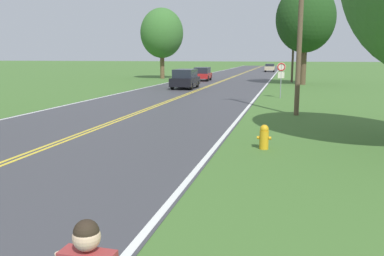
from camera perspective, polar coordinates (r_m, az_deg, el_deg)
fire_hydrant at (r=13.09m, az=10.09°, el=-1.21°), size 0.45×0.29×0.79m
traffic_sign at (r=29.08m, az=12.41°, el=7.76°), size 0.60×0.10×2.45m
utility_pole_midground at (r=20.81m, az=15.02°, el=15.21°), size 1.80×0.24×9.48m
utility_pole_far at (r=46.75m, az=14.06°, el=11.85°), size 1.80×0.24×8.81m
tree_left_verge at (r=52.82m, az=-4.25°, el=13.12°), size 5.41×5.41×8.83m
tree_behind_sign at (r=43.11m, az=15.65°, el=14.57°), size 5.83×5.83×9.91m
car_black_van_mid_near at (r=36.56m, az=-0.96°, el=6.96°), size 2.00×4.24×1.73m
car_red_hatchback_mid_far at (r=47.89m, az=1.46°, el=7.65°), size 1.95×3.75×1.57m
car_champagne_hatchback_receding at (r=75.85m, az=10.87°, el=8.35°), size 1.74×3.52×1.42m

